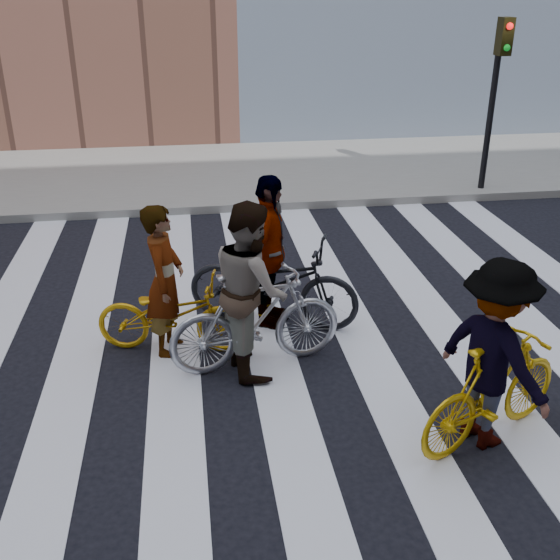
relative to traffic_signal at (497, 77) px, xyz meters
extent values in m
plane|color=black|center=(-4.40, -5.32, -2.28)|extent=(100.00, 100.00, 0.00)
cube|color=gray|center=(-4.40, 2.18, -2.20)|extent=(100.00, 5.00, 0.15)
cube|color=white|center=(-7.15, -5.32, -2.27)|extent=(0.55, 10.00, 0.01)
cube|color=white|center=(-6.05, -5.32, -2.27)|extent=(0.55, 10.00, 0.01)
cube|color=white|center=(-4.95, -5.32, -2.27)|extent=(0.55, 10.00, 0.01)
cube|color=white|center=(-3.85, -5.32, -2.27)|extent=(0.55, 10.00, 0.01)
cube|color=white|center=(-2.75, -5.32, -2.27)|extent=(0.55, 10.00, 0.01)
cube|color=white|center=(-1.65, -5.32, -2.27)|extent=(0.55, 10.00, 0.01)
cylinder|color=black|center=(0.00, 0.08, -0.68)|extent=(0.12, 0.12, 3.20)
cube|color=black|center=(0.00, -0.07, 0.72)|extent=(0.22, 0.28, 0.65)
sphere|color=red|center=(0.00, -0.22, 0.90)|extent=(0.12, 0.12, 0.12)
sphere|color=#0CCC26|center=(0.00, -0.22, 0.54)|extent=(0.12, 0.12, 0.12)
imported|color=#C78D0B|center=(-6.06, -5.12, -1.83)|extent=(1.82, 0.94, 0.91)
imported|color=#B2B4BC|center=(-5.15, -5.61, -1.70)|extent=(1.99, 0.87, 1.16)
imported|color=#DEA80C|center=(-3.15, -7.19, -1.75)|extent=(1.80, 1.18, 1.05)
imported|color=black|center=(-4.83, -4.64, -1.72)|extent=(2.26, 1.50, 1.12)
imported|color=slate|center=(-6.11, -5.12, -1.40)|extent=(0.54, 0.72, 1.76)
imported|color=slate|center=(-5.20, -5.61, -1.32)|extent=(0.87, 1.04, 1.91)
imported|color=slate|center=(-3.20, -7.19, -1.38)|extent=(1.10, 1.34, 1.81)
imported|color=slate|center=(-4.88, -4.64, -1.33)|extent=(0.85, 1.21, 1.90)
camera|label=1|loc=(-5.79, -11.84, 1.64)|focal=42.00mm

